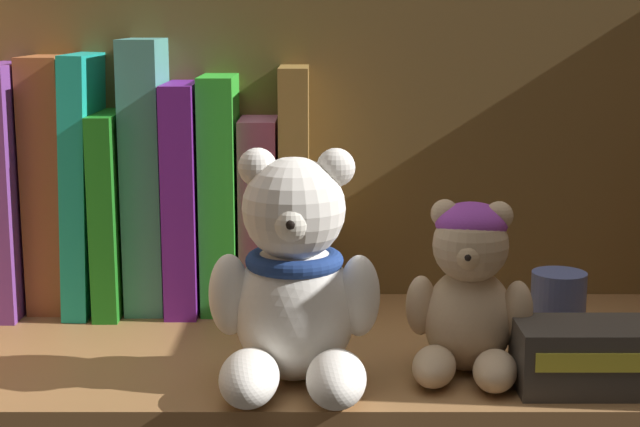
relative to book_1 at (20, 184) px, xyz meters
The scene contains 15 objects.
shelf_board 33.49cm from the book_1, 22.68° to the right, with size 67.77×28.98×2.00cm, color olive.
shelf_back_panel 29.14cm from the book_1, ahead, with size 70.17×1.20×32.47cm, color brown.
book_1 is the anchor object (origin of this frame).
book_2 3.49cm from the book_1, ahead, with size 3.59×9.98×22.75cm, color #A0552B.
book_3 6.63cm from the book_1, ahead, with size 2.16×13.74×22.97cm, color #1BAF9D.
book_4 9.31cm from the book_1, ahead, with size 2.19×14.48×17.87cm, color #1C741B.
book_5 12.17cm from the book_1, ahead, with size 3.42×10.85×24.26cm, color teal.
book_6 15.53cm from the book_1, ahead, with size 2.81×13.07×20.45cm, color #611A82.
book_7 18.72cm from the book_1, ahead, with size 3.08×11.20×21.06cm, color green.
book_8 22.31cm from the book_1, ahead, with size 3.33×9.17×17.22cm, color #B74E81.
book_9 25.39cm from the book_1, ahead, with size 2.57×10.18×21.84cm, color olive.
teddy_bear_larger 33.51cm from the book_1, 39.14° to the right, with size 12.45×12.61×17.11cm.
teddy_bear_smaller 43.33cm from the book_1, 25.99° to the right, with size 9.72×10.09×13.00cm.
pillar_candle 49.25cm from the book_1, 12.41° to the right, with size 4.52×4.52×5.52cm, color #4C5B99.
small_product_box 52.42cm from the book_1, 25.41° to the right, with size 10.04×5.96×4.77cm.
Camera 1 is at (-1.11, -77.86, 28.28)cm, focal length 56.07 mm.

